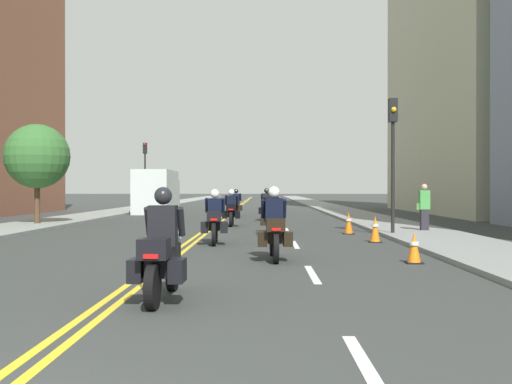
{
  "coord_description": "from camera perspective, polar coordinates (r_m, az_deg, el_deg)",
  "views": [
    {
      "loc": [
        2.15,
        -3.4,
        1.62
      ],
      "look_at": [
        1.89,
        20.16,
        1.48
      ],
      "focal_mm": 42.38,
      "sensor_mm": 36.0,
      "label": 1
    }
  ],
  "objects": [
    {
      "name": "ground_plane",
      "position": [
        51.47,
        -1.76,
        -1.47
      ],
      "size": [
        264.0,
        264.0,
        0.0
      ],
      "primitive_type": "plane",
      "color": "#333635"
    },
    {
      "name": "traffic_light_near",
      "position": [
        21.08,
        12.8,
        4.72
      ],
      "size": [
        0.28,
        0.38,
        4.68
      ],
      "color": "black",
      "rests_on": "ground"
    },
    {
      "name": "parked_truck",
      "position": [
        40.26,
        -9.27,
        -0.17
      ],
      "size": [
        2.2,
        6.5,
        2.8
      ],
      "color": "silver",
      "rests_on": "ground"
    },
    {
      "name": "motorcycle_0",
      "position": [
        8.82,
        -8.87,
        -5.95
      ],
      "size": [
        0.77,
        2.14,
        1.64
      ],
      "rotation": [
        0.0,
        0.0,
        -0.03
      ],
      "color": "black",
      "rests_on": "ground"
    },
    {
      "name": "motorcycle_4",
      "position": [
        26.08,
        -2.34,
        -1.82
      ],
      "size": [
        0.77,
        2.23,
        1.59
      ],
      "rotation": [
        0.0,
        0.0,
        0.02
      ],
      "color": "black",
      "rests_on": "ground"
    },
    {
      "name": "traffic_cone_1",
      "position": [
        13.53,
        14.7,
        -5.12
      ],
      "size": [
        0.36,
        0.36,
        0.68
      ],
      "color": "black",
      "rests_on": "ground"
    },
    {
      "name": "centreline_yellow_inner",
      "position": [
        51.47,
        -1.89,
        -1.47
      ],
      "size": [
        0.12,
        132.0,
        0.01
      ],
      "primitive_type": "cube",
      "color": "yellow",
      "rests_on": "ground"
    },
    {
      "name": "street_tree_0",
      "position": [
        27.75,
        -19.97,
        3.17
      ],
      "size": [
        2.78,
        2.78,
        4.4
      ],
      "color": "#4B3422",
      "rests_on": "ground"
    },
    {
      "name": "motorcycle_7",
      "position": [
        39.31,
        1.02,
        -1.1
      ],
      "size": [
        0.78,
        2.18,
        1.56
      ],
      "rotation": [
        0.0,
        0.0,
        0.04
      ],
      "color": "black",
      "rests_on": "ground"
    },
    {
      "name": "motorcycle_5",
      "position": [
        30.51,
        1.0,
        -1.47
      ],
      "size": [
        0.78,
        2.15,
        1.64
      ],
      "rotation": [
        0.0,
        0.0,
        -0.04
      ],
      "color": "black",
      "rests_on": "ground"
    },
    {
      "name": "motorcycle_6",
      "position": [
        35.08,
        -1.9,
        -1.23
      ],
      "size": [
        0.78,
        2.14,
        1.6
      ],
      "rotation": [
        0.0,
        0.0,
        -0.05
      ],
      "color": "black",
      "rests_on": "ground"
    },
    {
      "name": "motorcycle_1",
      "position": [
        13.68,
        1.73,
        -3.62
      ],
      "size": [
        0.77,
        2.25,
        1.67
      ],
      "rotation": [
        0.0,
        0.0,
        0.03
      ],
      "color": "black",
      "rests_on": "ground"
    },
    {
      "name": "traffic_cone_2",
      "position": [
        18.48,
        11.18,
        -3.45
      ],
      "size": [
        0.37,
        0.37,
        0.82
      ],
      "color": "black",
      "rests_on": "ground"
    },
    {
      "name": "lane_dashes_white",
      "position": [
        32.45,
        2.29,
        -2.52
      ],
      "size": [
        0.14,
        56.4,
        0.01
      ],
      "color": "silver",
      "rests_on": "ground"
    },
    {
      "name": "sidewalk_right",
      "position": [
        51.72,
        6.75,
        -1.4
      ],
      "size": [
        2.95,
        144.0,
        0.12
      ],
      "primitive_type": "cube",
      "color": "gray",
      "rests_on": "ground"
    },
    {
      "name": "motorcycle_2",
      "position": [
        17.63,
        -3.92,
        -2.77
      ],
      "size": [
        0.78,
        2.17,
        1.6
      ],
      "rotation": [
        0.0,
        0.0,
        0.04
      ],
      "color": "black",
      "rests_on": "ground"
    },
    {
      "name": "traffic_cone_0",
      "position": [
        21.71,
        8.74,
        -2.91
      ],
      "size": [
        0.38,
        0.38,
        0.8
      ],
      "color": "black",
      "rests_on": "ground"
    },
    {
      "name": "centreline_yellow_outer",
      "position": [
        51.46,
        -1.62,
        -1.47
      ],
      "size": [
        0.12,
        132.0,
        0.01
      ],
      "primitive_type": "cube",
      "color": "yellow",
      "rests_on": "ground"
    },
    {
      "name": "pedestrian_2",
      "position": [
        22.6,
        15.59,
        -1.44
      ],
      "size": [
        0.49,
        0.24,
        1.79
      ],
      "rotation": [
        0.0,
        0.0,
        3.19
      ],
      "color": "#28242C",
      "rests_on": "ground"
    },
    {
      "name": "motorcycle_3",
      "position": [
        21.64,
        1.44,
        -2.24
      ],
      "size": [
        0.77,
        2.19,
        1.6
      ],
      "rotation": [
        0.0,
        0.0,
        -0.02
      ],
      "color": "black",
      "rests_on": "ground"
    },
    {
      "name": "traffic_light_far",
      "position": [
        45.49,
        -10.43,
        2.63
      ],
      "size": [
        0.28,
        0.38,
        5.01
      ],
      "color": "black",
      "rests_on": "ground"
    },
    {
      "name": "sidewalk_left",
      "position": [
        52.35,
        -10.16,
        -1.38
      ],
      "size": [
        2.95,
        144.0,
        0.12
      ],
      "primitive_type": "cube",
      "color": "gray",
      "rests_on": "ground"
    }
  ]
}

